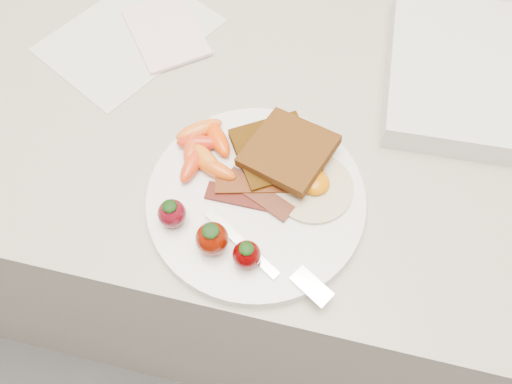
# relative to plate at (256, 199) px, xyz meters

# --- Properties ---
(counter) EXTENTS (2.00, 0.60, 0.90)m
(counter) POSITION_rel_plate_xyz_m (-0.02, 0.16, -0.46)
(counter) COLOR gray
(counter) RESTS_ON ground
(plate) EXTENTS (0.27, 0.27, 0.02)m
(plate) POSITION_rel_plate_xyz_m (0.00, 0.00, 0.00)
(plate) COLOR white
(plate) RESTS_ON counter
(toast_lower) EXTENTS (0.13, 0.13, 0.01)m
(toast_lower) POSITION_rel_plate_xyz_m (0.01, 0.06, 0.02)
(toast_lower) COLOR black
(toast_lower) RESTS_ON plate
(toast_upper) EXTENTS (0.12, 0.12, 0.02)m
(toast_upper) POSITION_rel_plate_xyz_m (0.03, 0.06, 0.03)
(toast_upper) COLOR #451F06
(toast_upper) RESTS_ON toast_lower
(fried_egg) EXTENTS (0.12, 0.12, 0.02)m
(fried_egg) POSITION_rel_plate_xyz_m (0.07, 0.03, 0.01)
(fried_egg) COLOR white
(fried_egg) RESTS_ON plate
(bacon_strips) EXTENTS (0.11, 0.06, 0.01)m
(bacon_strips) POSITION_rel_plate_xyz_m (-0.01, 0.00, 0.01)
(bacon_strips) COLOR black
(bacon_strips) RESTS_ON plate
(baby_carrots) EXTENTS (0.10, 0.11, 0.02)m
(baby_carrots) POSITION_rel_plate_xyz_m (-0.08, 0.04, 0.02)
(baby_carrots) COLOR red
(baby_carrots) RESTS_ON plate
(strawberries) EXTENTS (0.13, 0.06, 0.05)m
(strawberries) POSITION_rel_plate_xyz_m (-0.04, -0.07, 0.03)
(strawberries) COLOR #590814
(strawberries) RESTS_ON plate
(fork) EXTENTS (0.17, 0.09, 0.00)m
(fork) POSITION_rel_plate_xyz_m (0.04, -0.08, 0.01)
(fork) COLOR white
(fork) RESTS_ON plate
(paper_sheet) EXTENTS (0.28, 0.30, 0.00)m
(paper_sheet) POSITION_rel_plate_xyz_m (-0.25, 0.24, -0.01)
(paper_sheet) COLOR silver
(paper_sheet) RESTS_ON counter
(notepad) EXTENTS (0.16, 0.17, 0.01)m
(notepad) POSITION_rel_plate_xyz_m (-0.20, 0.25, -0.00)
(notepad) COLOR #F5CCDA
(notepad) RESTS_ON paper_sheet
(appliance) EXTENTS (0.35, 0.28, 0.04)m
(appliance) POSITION_rel_plate_xyz_m (0.30, 0.26, 0.01)
(appliance) COLOR silver
(appliance) RESTS_ON counter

